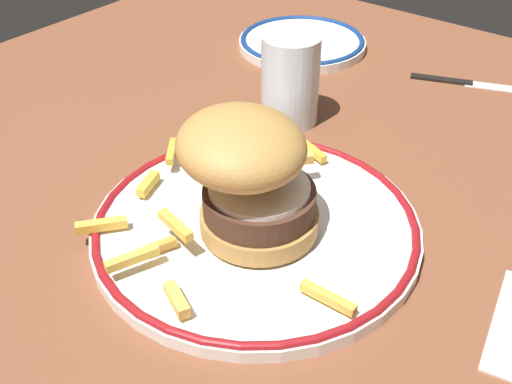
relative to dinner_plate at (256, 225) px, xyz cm
name	(u,v)px	position (x,y,z in cm)	size (l,w,h in cm)	color
ground_plane	(222,224)	(0.74, 4.89, -2.84)	(118.20, 104.22, 4.00)	brown
dinner_plate	(256,225)	(0.00, 0.00, 0.00)	(29.89, 29.89, 1.60)	white
burger	(250,175)	(-1.37, -0.42, 6.54)	(12.74, 13.05, 11.63)	#B27F40
fries_pile	(207,213)	(-3.04, 3.23, 1.67)	(26.73, 27.34, 2.72)	gold
water_glass	(290,85)	(18.76, 9.80, 3.72)	(6.70, 6.70, 10.45)	silver
side_plate	(302,42)	(37.29, 20.76, 0.00)	(18.49, 18.49, 1.60)	white
knife	(469,82)	(40.99, -3.30, -0.58)	(7.88, 17.33, 0.70)	black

